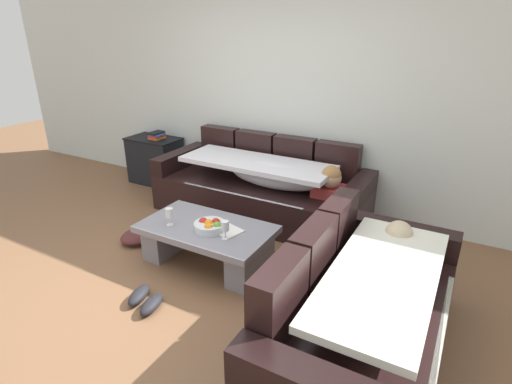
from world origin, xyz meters
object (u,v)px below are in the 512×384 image
object	(u,v)px
crumpled_garment	(140,235)
side_cabinet	(155,160)
couch_along_wall	(263,189)
coffee_table	(207,240)
wine_glass_near_left	(169,214)
open_magazine	(226,230)
pair_of_shoes	(145,300)
fruit_bowl	(210,226)
wine_glass_near_right	(225,227)
couch_near_window	(363,314)
book_stack_on_cabinet	(157,135)

from	to	relation	value
crumpled_garment	side_cabinet	bearing A→B (deg)	126.01
couch_along_wall	side_cabinet	size ratio (longest dim) A/B	3.36
couch_along_wall	coffee_table	distance (m)	1.15
couch_along_wall	crumpled_garment	size ratio (longest dim) A/B	6.05
couch_along_wall	wine_glass_near_left	distance (m)	1.33
couch_along_wall	side_cabinet	bearing A→B (deg)	172.99
crumpled_garment	open_magazine	bearing A→B (deg)	1.20
side_cabinet	pair_of_shoes	xyz separation A→B (m)	(1.78, -2.13, -0.28)
fruit_bowl	wine_glass_near_left	world-z (taller)	wine_glass_near_left
wine_glass_near_right	pair_of_shoes	size ratio (longest dim) A/B	0.48
fruit_bowl	crumpled_garment	xyz separation A→B (m)	(-0.93, 0.04, -0.36)
couch_along_wall	pair_of_shoes	world-z (taller)	couch_along_wall
couch_along_wall	couch_near_window	size ratio (longest dim) A/B	1.29
fruit_bowl	side_cabinet	world-z (taller)	side_cabinet
side_cabinet	crumpled_garment	size ratio (longest dim) A/B	1.80
side_cabinet	wine_glass_near_left	bearing A→B (deg)	-44.23
open_magazine	crumpled_garment	distance (m)	1.10
couch_near_window	wine_glass_near_right	size ratio (longest dim) A/B	11.30
wine_glass_near_left	wine_glass_near_right	bearing A→B (deg)	3.13
side_cabinet	crumpled_garment	world-z (taller)	side_cabinet
wine_glass_near_right	open_magazine	size ratio (longest dim) A/B	0.59
open_magazine	crumpled_garment	size ratio (longest dim) A/B	0.70
book_stack_on_cabinet	crumpled_garment	world-z (taller)	book_stack_on_cabinet
couch_along_wall	crumpled_garment	world-z (taller)	couch_along_wall
couch_near_window	coffee_table	size ratio (longest dim) A/B	1.56
wine_glass_near_left	wine_glass_near_right	xyz separation A→B (m)	(0.58, 0.03, 0.00)
side_cabinet	book_stack_on_cabinet	distance (m)	0.37
couch_along_wall	fruit_bowl	world-z (taller)	couch_along_wall
side_cabinet	fruit_bowl	bearing A→B (deg)	-36.30
crumpled_garment	wine_glass_near_right	bearing A→B (deg)	-5.35
crumpled_garment	couch_along_wall	bearing A→B (deg)	54.47
pair_of_shoes	couch_along_wall	bearing A→B (deg)	88.62
couch_near_window	side_cabinet	distance (m)	3.86
coffee_table	wine_glass_near_left	size ratio (longest dim) A/B	7.23
fruit_bowl	wine_glass_near_right	bearing A→B (deg)	-18.15
open_magazine	book_stack_on_cabinet	bearing A→B (deg)	161.33
pair_of_shoes	coffee_table	bearing A→B (deg)	84.29
coffee_table	wine_glass_near_left	bearing A→B (deg)	-154.27
coffee_table	fruit_bowl	world-z (taller)	fruit_bowl
coffee_table	crumpled_garment	bearing A→B (deg)	-179.58
open_magazine	wine_glass_near_right	bearing A→B (deg)	-42.63
coffee_table	couch_near_window	bearing A→B (deg)	-15.93
book_stack_on_cabinet	wine_glass_near_left	bearing A→B (deg)	-45.54
open_magazine	coffee_table	bearing A→B (deg)	-159.76
couch_along_wall	crumpled_garment	bearing A→B (deg)	-125.53
couch_near_window	wine_glass_near_left	world-z (taller)	couch_near_window
wine_glass_near_right	book_stack_on_cabinet	bearing A→B (deg)	144.26
couch_near_window	crumpled_garment	size ratio (longest dim) A/B	4.69
couch_along_wall	wine_glass_near_right	bearing A→B (deg)	-76.34
book_stack_on_cabinet	crumpled_garment	distance (m)	1.78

